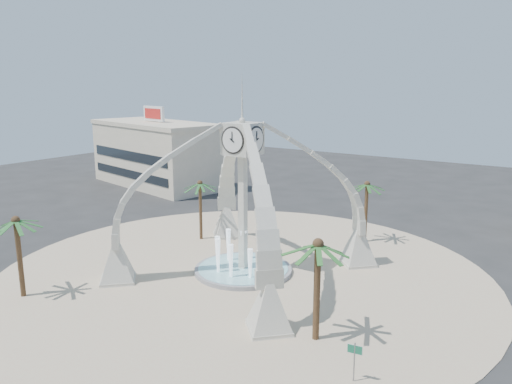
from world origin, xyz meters
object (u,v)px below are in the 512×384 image
Objects in this scene: clock_tower at (243,196)px; fountain at (243,269)px; palm_north at (367,185)px; palm_east at (318,246)px; palm_south at (16,221)px; street_sign at (355,354)px; palm_west at (200,184)px.

clock_tower is 6.20m from fountain.
clock_tower reaches higher than palm_north.
clock_tower is 11.95m from palm_east.
street_sign is at bearing 8.36° from palm_south.
palm_west is at bearing 150.44° from clock_tower.
palm_east is at bearing -31.29° from palm_west.
street_sign is (8.55, -22.55, -4.12)m from palm_north.
clock_tower is 2.60× the size of palm_east.
fountain is at bearing -111.39° from palm_north.
palm_east reaches higher than fountain.
palm_east is 3.08× the size of street_sign.
clock_tower is at bearing -111.39° from palm_north.
palm_east is at bearing 17.29° from palm_south.
palm_south is (-20.62, -6.42, -0.31)m from palm_east.
clock_tower is 17.30m from street_sign.
palm_east reaches higher than palm_south.
clock_tower is at bearing 137.18° from street_sign.
palm_south is (-10.57, -12.88, 5.42)m from fountain.
palm_west is 0.98× the size of palm_south.
palm_north is (13.86, 8.33, 0.08)m from palm_west.
palm_west is at bearing 83.91° from palm_south.
street_sign is (13.74, -9.30, 1.31)m from fountain.
palm_east reaches higher than palm_north.
palm_west is at bearing 148.71° from palm_east.
palm_south is (-1.90, -17.79, 0.07)m from palm_west.
palm_south is at bearing -162.71° from palm_east.
fountain is 1.26× the size of palm_west.
palm_north is 24.46m from street_sign.
clock_tower is at bearing 147.26° from palm_east.
clock_tower reaches higher than fountain.
palm_west reaches higher than fountain.
palm_north reaches higher than street_sign.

